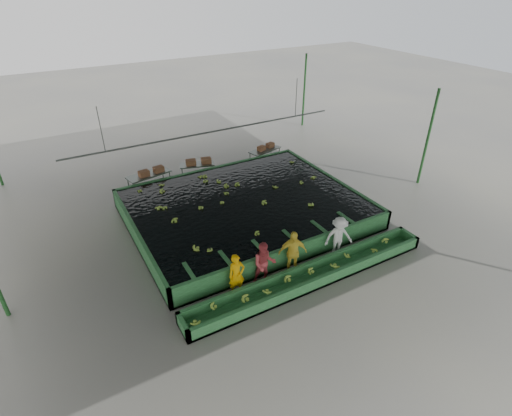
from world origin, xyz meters
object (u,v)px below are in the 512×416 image
worker_c (293,253)px  worker_d (339,237)px  box_stack_mid (199,164)px  box_stack_right (266,149)px  packing_table_mid (198,171)px  worker_b (264,264)px  flotation_tank (245,209)px  sorting_trough (312,276)px  box_stack_left (152,174)px  worker_a (237,275)px  packing_table_right (265,156)px  packing_table_left (150,182)px

worker_c → worker_d: (2.17, 0.00, -0.04)m
box_stack_mid → box_stack_right: 4.18m
worker_d → packing_table_mid: bearing=123.2°
worker_b → packing_table_mid: (1.19, 9.14, -0.45)m
flotation_tank → worker_b: worker_b is taller
box_stack_right → sorting_trough: bearing=-111.7°
sorting_trough → box_stack_left: bearing=106.7°
sorting_trough → box_stack_right: 10.63m
worker_d → box_stack_mid: 9.34m
worker_d → box_stack_mid: size_ratio=1.28×
sorting_trough → box_stack_right: (3.92, 9.86, 0.63)m
worker_a → packing_table_right: size_ratio=0.84×
sorting_trough → worker_a: size_ratio=6.17×
box_stack_left → sorting_trough: bearing=-73.3°
packing_table_right → box_stack_right: box_stack_right is taller
flotation_tank → worker_d: (1.83, -4.30, 0.41)m
worker_b → packing_table_mid: size_ratio=0.94×
flotation_tank → worker_d: 4.69m
flotation_tank → box_stack_mid: 4.82m
worker_c → box_stack_right: size_ratio=1.56×
packing_table_right → box_stack_mid: box_stack_mid is taller
worker_d → worker_c: bearing=-160.2°
packing_table_left → box_stack_mid: 2.81m
sorting_trough → worker_d: size_ratio=5.80×
box_stack_mid → worker_d: bearing=-77.1°
box_stack_right → box_stack_left: bearing=-178.2°
box_stack_left → worker_d: bearing=-61.8°
worker_d → box_stack_left: worker_d is taller
packing_table_left → box_stack_right: size_ratio=1.86×
box_stack_left → worker_b: bearing=-81.2°
worker_b → worker_c: worker_c is taller
flotation_tank → box_stack_left: size_ratio=7.70×
worker_c → box_stack_mid: worker_c is taller
sorting_trough → worker_d: (1.83, 0.80, 0.61)m
worker_a → sorting_trough: bearing=-12.3°
worker_a → worker_b: size_ratio=0.94×
packing_table_right → box_stack_mid: size_ratio=1.44×
worker_a → box_stack_mid: (2.38, 9.10, 0.03)m
worker_c → packing_table_right: (4.16, 9.00, -0.47)m
sorting_trough → packing_table_right: 10.53m
packing_table_mid → packing_table_right: 4.18m
worker_b → box_stack_mid: size_ratio=1.29×
worker_d → packing_table_mid: 9.41m
worker_c → packing_table_mid: size_ratio=0.99×
worker_c → packing_table_mid: bearing=111.4°
worker_b → worker_c: (1.20, 0.00, 0.04)m
flotation_tank → box_stack_left: 5.42m
sorting_trough → box_stack_mid: size_ratio=7.44×
worker_b → packing_table_right: (5.36, 9.00, -0.42)m
packing_table_mid → worker_b: bearing=-97.4°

